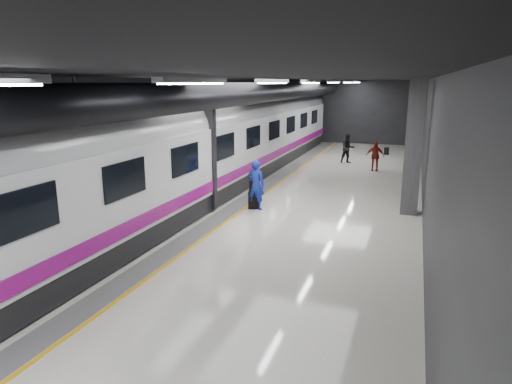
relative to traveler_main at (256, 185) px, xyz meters
The scene contains 9 objects.
ground 1.29m from the traveler_main, 54.58° to the right, with size 40.00×40.00×0.00m, color silver.
platform_hall 2.68m from the traveler_main, 34.70° to the left, with size 10.02×40.02×4.51m.
train 3.05m from the traveler_main, 163.99° to the right, with size 3.05×38.00×4.05m.
traveler_main is the anchor object (origin of this frame).
suitcase_main 0.59m from the traveler_main, 163.41° to the left, with size 0.37×0.24×0.61m, color black.
shoulder_bag 0.12m from the traveler_main, 161.40° to the left, with size 0.29×0.15×0.39m, color black.
traveler_far_a 10.70m from the traveler_main, 81.04° to the left, with size 0.78×0.61×1.61m, color black.
traveler_far_b 9.38m from the traveler_main, 69.47° to the left, with size 0.88×0.37×1.50m, color maroon.
suitcase_far 14.84m from the traveler_main, 76.23° to the left, with size 0.30×0.19×0.44m, color black.
Camera 1 is at (4.56, -13.86, 4.37)m, focal length 32.00 mm.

